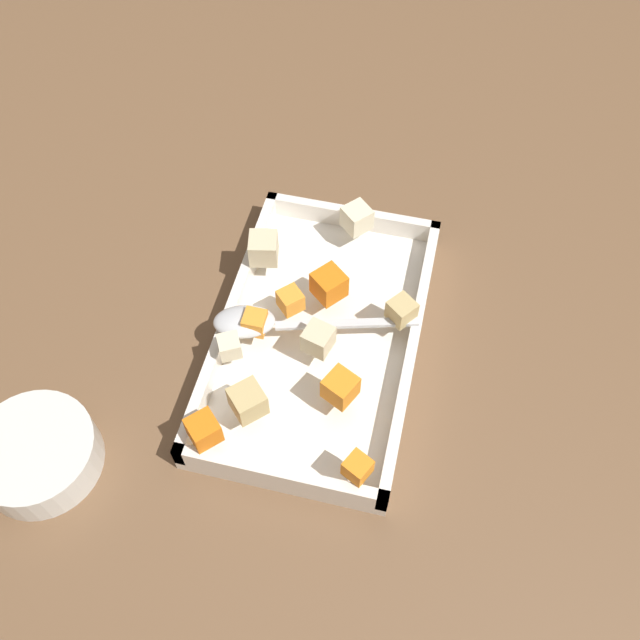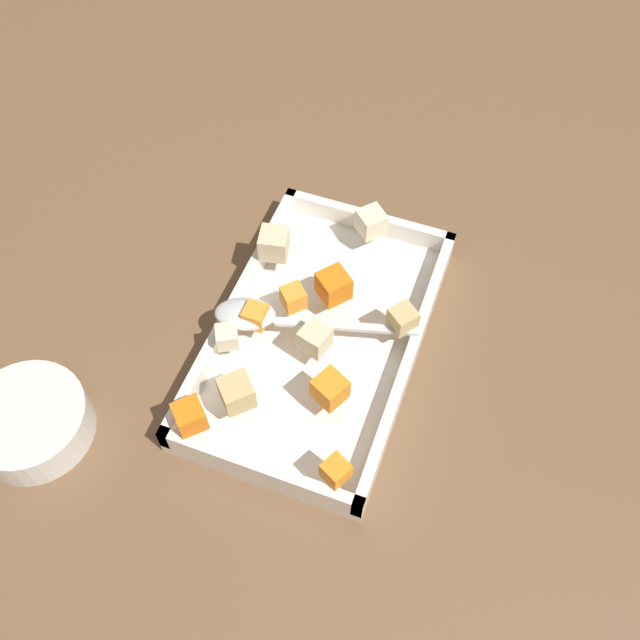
# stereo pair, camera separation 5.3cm
# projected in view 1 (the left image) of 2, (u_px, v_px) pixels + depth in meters

# --- Properties ---
(ground_plane) EXTENTS (4.00, 4.00, 0.00)m
(ground_plane) POSITION_uv_depth(u_px,v_px,m) (330.00, 342.00, 0.84)
(ground_plane) COLOR brown
(baking_dish) EXTENTS (0.37, 0.23, 0.04)m
(baking_dish) POSITION_uv_depth(u_px,v_px,m) (320.00, 339.00, 0.83)
(baking_dish) COLOR white
(baking_dish) RESTS_ON ground_plane
(carrot_chunk_heap_side) EXTENTS (0.04, 0.04, 0.03)m
(carrot_chunk_heap_side) POSITION_uv_depth(u_px,v_px,m) (340.00, 387.00, 0.74)
(carrot_chunk_heap_side) COLOR orange
(carrot_chunk_heap_side) RESTS_ON baking_dish
(carrot_chunk_back_center) EXTENTS (0.04, 0.04, 0.03)m
(carrot_chunk_back_center) POSITION_uv_depth(u_px,v_px,m) (290.00, 300.00, 0.80)
(carrot_chunk_back_center) COLOR orange
(carrot_chunk_back_center) RESTS_ON baking_dish
(carrot_chunk_corner_nw) EXTENTS (0.03, 0.03, 0.02)m
(carrot_chunk_corner_nw) POSITION_uv_depth(u_px,v_px,m) (358.00, 468.00, 0.69)
(carrot_chunk_corner_nw) COLOR orange
(carrot_chunk_corner_nw) RESTS_ON baking_dish
(carrot_chunk_far_right) EXTENTS (0.02, 0.02, 0.02)m
(carrot_chunk_far_right) POSITION_uv_depth(u_px,v_px,m) (255.00, 322.00, 0.79)
(carrot_chunk_far_right) COLOR orange
(carrot_chunk_far_right) RESTS_ON baking_dish
(carrot_chunk_near_right) EXTENTS (0.05, 0.05, 0.03)m
(carrot_chunk_near_right) POSITION_uv_depth(u_px,v_px,m) (329.00, 285.00, 0.81)
(carrot_chunk_near_right) COLOR orange
(carrot_chunk_near_right) RESTS_ON baking_dish
(carrot_chunk_far_left) EXTENTS (0.04, 0.04, 0.03)m
(carrot_chunk_far_left) POSITION_uv_depth(u_px,v_px,m) (204.00, 430.00, 0.71)
(carrot_chunk_far_left) COLOR orange
(carrot_chunk_far_left) RESTS_ON baking_dish
(potato_chunk_front_center) EXTENTS (0.04, 0.04, 0.03)m
(potato_chunk_front_center) POSITION_uv_depth(u_px,v_px,m) (354.00, 218.00, 0.87)
(potato_chunk_front_center) COLOR beige
(potato_chunk_front_center) RESTS_ON baking_dish
(potato_chunk_near_spoon) EXTENTS (0.04, 0.04, 0.03)m
(potato_chunk_near_spoon) POSITION_uv_depth(u_px,v_px,m) (264.00, 248.00, 0.84)
(potato_chunk_near_spoon) COLOR beige
(potato_chunk_near_spoon) RESTS_ON baking_dish
(potato_chunk_near_left) EXTENTS (0.04, 0.04, 0.03)m
(potato_chunk_near_left) POSITION_uv_depth(u_px,v_px,m) (402.00, 311.00, 0.80)
(potato_chunk_near_left) COLOR tan
(potato_chunk_near_left) RESTS_ON baking_dish
(potato_chunk_under_handle) EXTENTS (0.04, 0.04, 0.03)m
(potato_chunk_under_handle) POSITION_uv_depth(u_px,v_px,m) (318.00, 339.00, 0.77)
(potato_chunk_under_handle) COLOR beige
(potato_chunk_under_handle) RESTS_ON baking_dish
(potato_chunk_corner_se) EXTENTS (0.03, 0.03, 0.02)m
(potato_chunk_corner_se) POSITION_uv_depth(u_px,v_px,m) (229.00, 346.00, 0.77)
(potato_chunk_corner_se) COLOR beige
(potato_chunk_corner_se) RESTS_ON baking_dish
(potato_chunk_mid_right) EXTENTS (0.05, 0.05, 0.03)m
(potato_chunk_mid_right) POSITION_uv_depth(u_px,v_px,m) (248.00, 401.00, 0.73)
(potato_chunk_mid_right) COLOR tan
(potato_chunk_mid_right) RESTS_ON baking_dish
(serving_spoon) EXTENTS (0.09, 0.23, 0.02)m
(serving_spoon) POSITION_uv_depth(u_px,v_px,m) (257.00, 322.00, 0.79)
(serving_spoon) COLOR silver
(serving_spoon) RESTS_ON baking_dish
(small_prep_bowl) EXTENTS (0.13, 0.13, 0.05)m
(small_prep_bowl) POSITION_uv_depth(u_px,v_px,m) (38.00, 454.00, 0.74)
(small_prep_bowl) COLOR silver
(small_prep_bowl) RESTS_ON ground_plane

